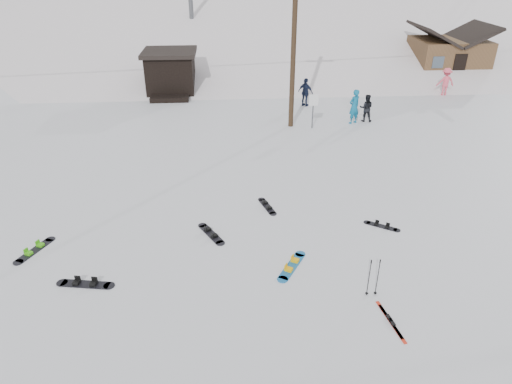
{
  "coord_description": "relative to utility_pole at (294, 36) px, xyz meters",
  "views": [
    {
      "loc": [
        -1.49,
        -9.35,
        8.54
      ],
      "look_at": [
        -0.58,
        3.93,
        1.4
      ],
      "focal_mm": 32.0,
      "sensor_mm": 36.0,
      "label": 1
    }
  ],
  "objects": [
    {
      "name": "ground",
      "position": [
        -2.0,
        -14.0,
        -4.68
      ],
      "size": [
        200.0,
        200.0,
        0.0
      ],
      "primitive_type": "plane",
      "color": "white",
      "rests_on": "ground"
    },
    {
      "name": "trail_sign",
      "position": [
        1.1,
        -0.42,
        -3.41
      ],
      "size": [
        0.5,
        0.09,
        1.85
      ],
      "color": "#595B60",
      "rests_on": "ground"
    },
    {
      "name": "board_scatter_f",
      "position": [
        -2.06,
        -8.65,
        -4.66
      ],
      "size": [
        0.6,
        1.37,
        0.1
      ],
      "rotation": [
        0.0,
        0.0,
        1.87
      ],
      "color": "black",
      "rests_on": "ground"
    },
    {
      "name": "lift_hut",
      "position": [
        -7.0,
        6.94,
        -3.32
      ],
      "size": [
        3.4,
        4.1,
        2.75
      ],
      "color": "black",
      "rests_on": "ground"
    },
    {
      "name": "hero_skis",
      "position": [
        0.6,
        -14.8,
        -4.66
      ],
      "size": [
        0.33,
        1.55,
        0.08
      ],
      "rotation": [
        0.0,
        0.0,
        0.16
      ],
      "color": "red",
      "rests_on": "ground"
    },
    {
      "name": "board_scatter_a",
      "position": [
        -7.68,
        -12.76,
        -4.65
      ],
      "size": [
        1.7,
        0.55,
        0.12
      ],
      "rotation": [
        0.0,
        0.0,
        -0.16
      ],
      "color": "black",
      "rests_on": "ground"
    },
    {
      "name": "skier_teal",
      "position": [
        3.47,
        0.21,
        -3.74
      ],
      "size": [
        0.82,
        0.73,
        1.88
      ],
      "primitive_type": "imported",
      "rotation": [
        0.0,
        0.0,
        3.65
      ],
      "color": "#0E658E",
      "rests_on": "ground"
    },
    {
      "name": "ski_slope",
      "position": [
        -2.0,
        41.0,
        -16.68
      ],
      "size": [
        60.0,
        85.24,
        65.97
      ],
      "primitive_type": "cube",
      "rotation": [
        0.31,
        0.0,
        0.0
      ],
      "color": "white",
      "rests_on": "ground"
    },
    {
      "name": "skier_navy",
      "position": [
        1.36,
        3.47,
        -3.83
      ],
      "size": [
        1.03,
        0.95,
        1.69
      ],
      "primitive_type": "imported",
      "rotation": [
        0.0,
        0.0,
        2.45
      ],
      "color": "#151D36",
      "rests_on": "ground"
    },
    {
      "name": "ski_poles",
      "position": [
        0.38,
        -13.74,
        -4.07
      ],
      "size": [
        0.33,
        0.09,
        1.2
      ],
      "color": "black",
      "rests_on": "ground"
    },
    {
      "name": "utility_pole",
      "position": [
        0.0,
        0.0,
        0.0
      ],
      "size": [
        2.0,
        0.26,
        9.0
      ],
      "color": "#3A2819",
      "rests_on": "ground"
    },
    {
      "name": "board_scatter_b",
      "position": [
        -4.12,
        -10.38,
        -4.65
      ],
      "size": [
        0.92,
        1.43,
        0.11
      ],
      "rotation": [
        0.0,
        0.0,
        2.08
      ],
      "color": "black",
      "rests_on": "ground"
    },
    {
      "name": "hero_snowboard",
      "position": [
        -1.64,
        -12.33,
        -4.65
      ],
      "size": [
        1.03,
        1.52,
        0.12
      ],
      "rotation": [
        0.0,
        0.0,
        1.04
      ],
      "color": "#1B70B5",
      "rests_on": "ground"
    },
    {
      "name": "board_scatter_d",
      "position": [
        1.79,
        -10.3,
        -4.66
      ],
      "size": [
        1.12,
        0.81,
        0.09
      ],
      "rotation": [
        0.0,
        0.0,
        -0.58
      ],
      "color": "black",
      "rests_on": "ground"
    },
    {
      "name": "board_scatter_c",
      "position": [
        -9.73,
        -10.95,
        -4.65
      ],
      "size": [
        0.89,
        1.53,
        0.12
      ],
      "rotation": [
        0.0,
        0.0,
        1.13
      ],
      "color": "black",
      "rests_on": "ground"
    },
    {
      "name": "cabin",
      "position": [
        13.0,
        10.0,
        -3.2
      ],
      "size": [
        5.39,
        4.4,
        3.77
      ],
      "color": "brown",
      "rests_on": "ground"
    },
    {
      "name": "ridge_right",
      "position": [
        36.0,
        36.0,
        -15.68
      ],
      "size": [
        45.66,
        93.98,
        54.59
      ],
      "primitive_type": "cube",
      "rotation": [
        0.21,
        -0.05,
        -0.12
      ],
      "color": "white",
      "rests_on": "ground"
    },
    {
      "name": "skier_pink",
      "position": [
        10.82,
        5.19,
        -3.8
      ],
      "size": [
        1.14,
        0.66,
        1.76
      ],
      "primitive_type": "imported",
      "rotation": [
        0.0,
        0.0,
        3.14
      ],
      "color": "#F1556C",
      "rests_on": "ground"
    },
    {
      "name": "skier_dark",
      "position": [
        4.24,
        0.5,
        -3.93
      ],
      "size": [
        0.84,
        0.72,
        1.51
      ],
      "primitive_type": "imported",
      "rotation": [
        0.0,
        0.0,
        2.91
      ],
      "color": "black",
      "rests_on": "ground"
    }
  ]
}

